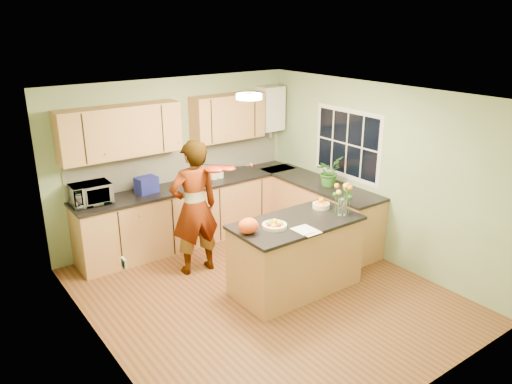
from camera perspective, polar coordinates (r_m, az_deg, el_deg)
floor at (r=6.47m, az=0.87°, el=-11.57°), size 4.50×4.50×0.00m
ceiling at (r=5.61m, az=1.01°, el=10.90°), size 4.00×4.50×0.02m
wall_back at (r=7.75m, az=-9.15°, el=3.58°), size 4.00×0.02×2.50m
wall_front at (r=4.50m, az=18.69°, el=-9.22°), size 4.00×0.02×2.50m
wall_left at (r=5.07m, az=-17.52°, el=-5.77°), size 0.02×4.50×2.50m
wall_right at (r=7.25m, az=13.68°, el=2.15°), size 0.02×4.50×2.50m
back_counter at (r=7.79m, az=-7.17°, el=-2.30°), size 3.64×0.62×0.94m
right_counter at (r=7.84m, az=7.10°, el=-2.15°), size 0.62×2.24×0.94m
splashback at (r=7.80m, az=-8.43°, el=3.32°), size 3.60×0.02×0.52m
upper_cabinets at (r=7.39m, az=-10.00°, el=7.54°), size 3.20×0.34×0.70m
boiler at (r=8.37m, az=1.65°, el=9.52°), size 0.40×0.30×0.86m
window_right at (r=7.55m, az=10.37°, el=5.43°), size 0.01×1.30×1.05m
light_switch at (r=4.54m, az=-14.86°, el=-7.85°), size 0.02×0.09×0.09m
ceiling_lamp at (r=5.86m, az=-0.80°, el=10.87°), size 0.30×0.30×0.07m
peninsula_island at (r=6.40m, az=4.56°, el=-7.18°), size 1.64×0.84×0.94m
fruit_dish at (r=5.98m, az=2.13°, el=-3.70°), size 0.30×0.30×0.10m
orange_bowl at (r=6.64m, az=7.45°, el=-1.37°), size 0.23×0.23×0.13m
flower_vase at (r=6.36m, az=9.91°, el=0.12°), size 0.26×0.26×0.48m
orange_bag at (r=5.81m, az=-0.89°, el=-3.88°), size 0.26×0.23×0.19m
papers at (r=5.94m, az=5.82°, el=-4.37°), size 0.22×0.31×0.01m
violinist at (r=6.69m, az=-7.06°, el=-1.80°), size 0.71×0.50×1.85m
violin at (r=6.42m, az=-4.74°, el=2.63°), size 0.68×0.59×0.17m
microwave at (r=7.05m, az=-18.37°, el=-0.20°), size 0.53×0.37×0.29m
blue_box at (r=7.30m, az=-12.40°, el=0.80°), size 0.32×0.25×0.23m
kettle at (r=7.53m, az=-7.75°, el=1.61°), size 0.15×0.15×0.28m
jar_cream at (r=7.78m, az=-4.85°, el=2.14°), size 0.13×0.13×0.18m
jar_white at (r=7.84m, az=-4.15°, el=2.28°), size 0.15×0.15×0.18m
potted_plant at (r=7.49m, az=8.31°, el=2.33°), size 0.49×0.46×0.44m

